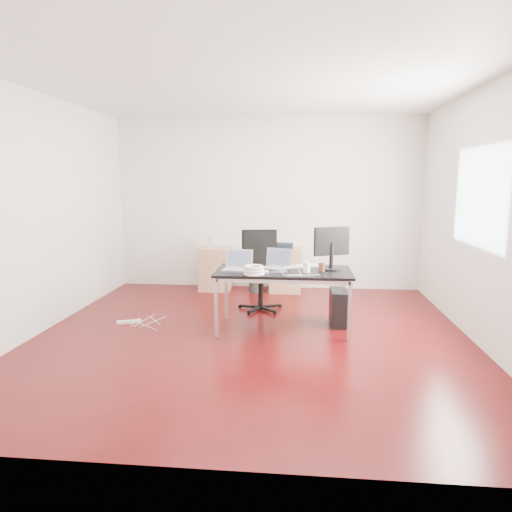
# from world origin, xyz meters

# --- Properties ---
(room_shell) EXTENTS (5.00, 5.00, 5.00)m
(room_shell) POSITION_xyz_m (0.04, 0.00, 1.40)
(room_shell) COLOR #3E0708
(room_shell) RESTS_ON ground
(desk) EXTENTS (1.60, 0.80, 0.73)m
(desk) POSITION_xyz_m (0.36, 0.28, 0.68)
(desk) COLOR black
(desk) RESTS_ON ground
(office_chair) EXTENTS (0.55, 0.57, 1.08)m
(office_chair) POSITION_xyz_m (-0.00, 1.17, 0.61)
(office_chair) COLOR black
(office_chair) RESTS_ON ground
(filing_cabinet_left) EXTENTS (0.50, 0.50, 0.70)m
(filing_cabinet_left) POSITION_xyz_m (-0.83, 2.23, 0.35)
(filing_cabinet_left) COLOR #B07958
(filing_cabinet_left) RESTS_ON ground
(filing_cabinet_right) EXTENTS (0.50, 0.50, 0.70)m
(filing_cabinet_right) POSITION_xyz_m (0.32, 2.23, 0.35)
(filing_cabinet_right) COLOR #B07958
(filing_cabinet_right) RESTS_ON ground
(pc_tower) EXTENTS (0.21, 0.45, 0.44)m
(pc_tower) POSITION_xyz_m (1.04, 0.54, 0.22)
(pc_tower) COLOR black
(pc_tower) RESTS_ON ground
(wastebasket) EXTENTS (0.30, 0.30, 0.28)m
(wastebasket) POSITION_xyz_m (-0.15, 2.13, 0.14)
(wastebasket) COLOR black
(wastebasket) RESTS_ON ground
(power_strip) EXTENTS (0.30, 0.16, 0.04)m
(power_strip) POSITION_xyz_m (-1.59, 0.32, 0.02)
(power_strip) COLOR white
(power_strip) RESTS_ON ground
(laptop_left) EXTENTS (0.36, 0.29, 0.23)m
(laptop_left) POSITION_xyz_m (-0.19, 0.25, 0.79)
(laptop_left) COLOR silver
(laptop_left) RESTS_ON desk
(laptop_right) EXTENTS (0.40, 0.35, 0.23)m
(laptop_right) POSITION_xyz_m (0.27, 0.39, 0.79)
(laptop_right) COLOR silver
(laptop_right) RESTS_ON desk
(monitor) EXTENTS (0.43, 0.26, 0.51)m
(monitor) POSITION_xyz_m (0.92, 0.39, 1.01)
(monitor) COLOR black
(monitor) RESTS_ON desk
(keyboard) EXTENTS (0.46, 0.30, 0.02)m
(keyboard) POSITION_xyz_m (0.56, 0.49, 0.74)
(keyboard) COLOR white
(keyboard) RESTS_ON desk
(cup_white) EXTENTS (0.10, 0.10, 0.12)m
(cup_white) POSITION_xyz_m (0.63, 0.17, 0.79)
(cup_white) COLOR white
(cup_white) RESTS_ON desk
(cup_brown) EXTENTS (0.10, 0.10, 0.10)m
(cup_brown) POSITION_xyz_m (0.81, 0.26, 0.78)
(cup_brown) COLOR #542B1D
(cup_brown) RESTS_ON desk
(cable_coil) EXTENTS (0.24, 0.24, 0.11)m
(cable_coil) POSITION_xyz_m (0.04, -0.03, 0.78)
(cable_coil) COLOR white
(cable_coil) RESTS_ON desk
(power_adapter) EXTENTS (0.07, 0.07, 0.03)m
(power_adapter) POSITION_xyz_m (0.16, 0.08, 0.74)
(power_adapter) COLOR white
(power_adapter) RESTS_ON desk
(speaker) EXTENTS (0.10, 0.09, 0.18)m
(speaker) POSITION_xyz_m (-0.91, 2.22, 0.79)
(speaker) COLOR #9E9E9E
(speaker) RESTS_ON filing_cabinet_left
(navy_garment) EXTENTS (0.31, 0.26, 0.09)m
(navy_garment) POSITION_xyz_m (0.28, 2.18, 0.74)
(navy_garment) COLOR black
(navy_garment) RESTS_ON filing_cabinet_right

